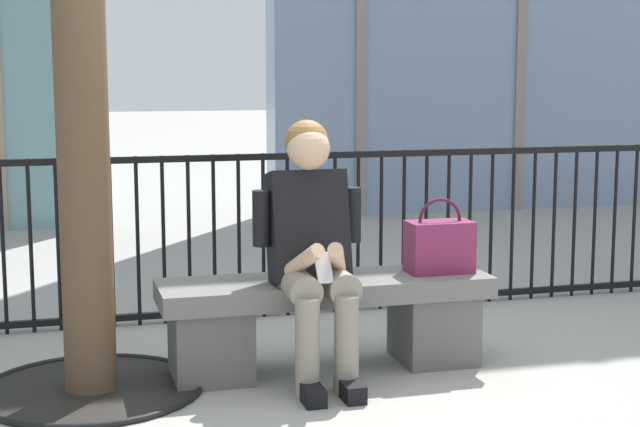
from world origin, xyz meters
TOP-DOWN VIEW (x-y plane):
  - ground_plane at (0.00, 0.00)m, footprint 60.00×60.00m
  - stone_bench at (0.00, 0.00)m, footprint 1.60×0.44m
  - seated_person_with_phone at (-0.10, -0.13)m, footprint 0.52×0.66m
  - handbag_on_bench at (0.58, -0.01)m, footprint 0.32×0.18m
  - plaza_railing at (-0.00, 1.08)m, footprint 7.68×0.04m

SIDE VIEW (x-z plane):
  - ground_plane at x=0.00m, z-range 0.00..0.00m
  - stone_bench at x=0.00m, z-range 0.05..0.50m
  - plaza_railing at x=0.00m, z-range 0.01..0.97m
  - handbag_on_bench at x=0.58m, z-range 0.40..0.77m
  - seated_person_with_phone at x=-0.10m, z-range 0.04..1.26m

